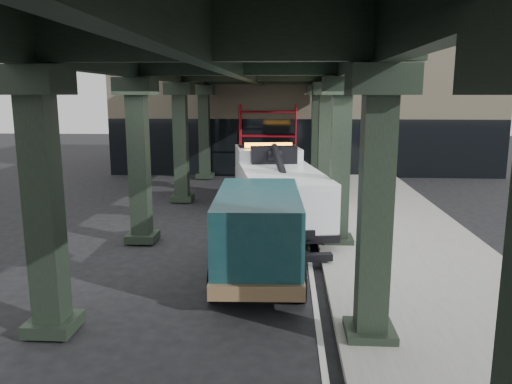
% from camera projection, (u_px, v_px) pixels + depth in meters
% --- Properties ---
extents(ground, '(90.00, 90.00, 0.00)m').
position_uv_depth(ground, '(247.00, 266.00, 13.32)').
color(ground, black).
rests_on(ground, ground).
extents(sidewalk, '(5.00, 40.00, 0.15)m').
position_uv_depth(sidewalk, '(401.00, 245.00, 14.99)').
color(sidewalk, gray).
rests_on(sidewalk, ground).
extents(lane_stripe, '(0.12, 38.00, 0.01)m').
position_uv_depth(lane_stripe, '(308.00, 245.00, 15.17)').
color(lane_stripe, silver).
rests_on(lane_stripe, ground).
extents(viaduct, '(7.40, 32.00, 6.40)m').
position_uv_depth(viaduct, '(238.00, 61.00, 14.26)').
color(viaduct, black).
rests_on(viaduct, ground).
extents(building, '(22.00, 10.00, 8.00)m').
position_uv_depth(building, '(302.00, 103.00, 32.02)').
color(building, '#C6B793').
rests_on(building, ground).
extents(scaffolding, '(3.08, 0.88, 4.00)m').
position_uv_depth(scaffolding, '(268.00, 139.00, 27.26)').
color(scaffolding, '#AA0D1A').
rests_on(scaffolding, ground).
extents(tow_truck, '(3.67, 8.82, 2.81)m').
position_uv_depth(tow_truck, '(275.00, 184.00, 17.75)').
color(tow_truck, black).
rests_on(tow_truck, ground).
extents(towed_van, '(2.35, 5.47, 2.19)m').
position_uv_depth(towed_van, '(258.00, 230.00, 12.51)').
color(towed_van, '#11373E').
rests_on(towed_van, ground).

